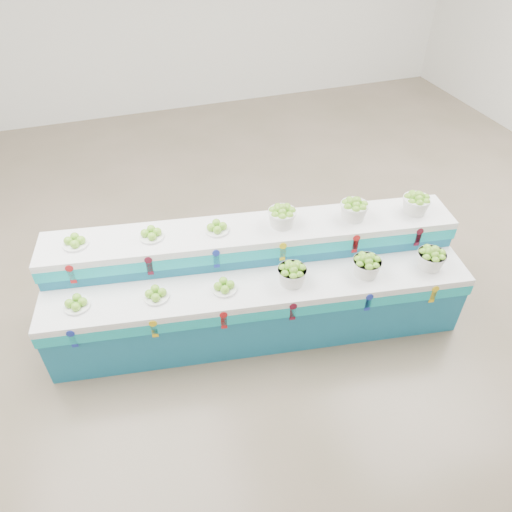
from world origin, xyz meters
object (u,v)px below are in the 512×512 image
object	(u,v)px
basket_lower_left	(292,274)
plate_upper_mid	(151,233)
display_stand	(256,284)
basket_upper_right	(416,203)

from	to	relation	value
basket_lower_left	plate_upper_mid	bearing A→B (deg)	149.19
display_stand	basket_upper_right	size ratio (longest dim) A/B	14.78
basket_lower_left	basket_upper_right	xyz separation A→B (m)	(1.42, 0.28, 0.30)
basket_upper_right	display_stand	bearing A→B (deg)	179.62
basket_upper_right	plate_upper_mid	bearing A→B (deg)	171.05
plate_upper_mid	basket_upper_right	world-z (taller)	basket_upper_right
display_stand	basket_upper_right	distance (m)	1.78
plate_upper_mid	basket_upper_right	distance (m)	2.61
basket_lower_left	plate_upper_mid	world-z (taller)	plate_upper_mid
basket_lower_left	basket_upper_right	world-z (taller)	basket_upper_right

